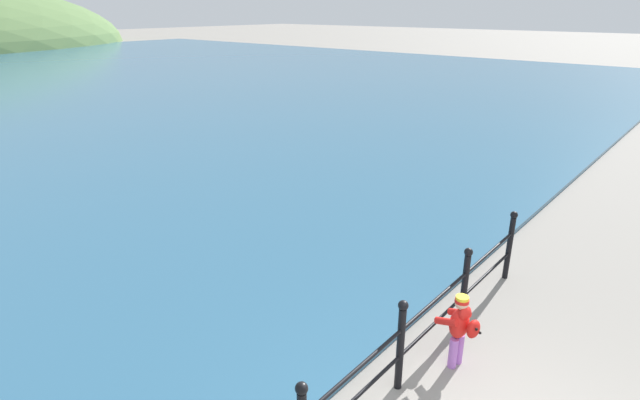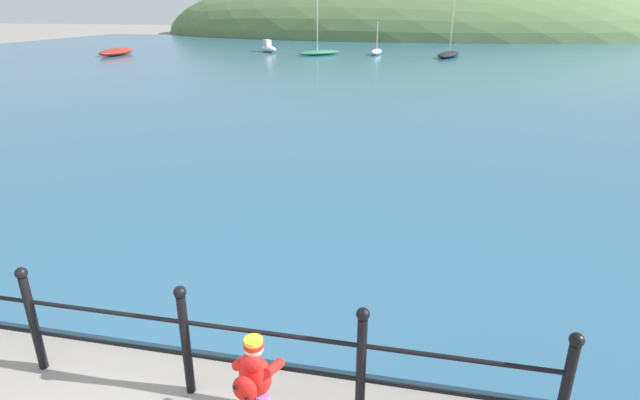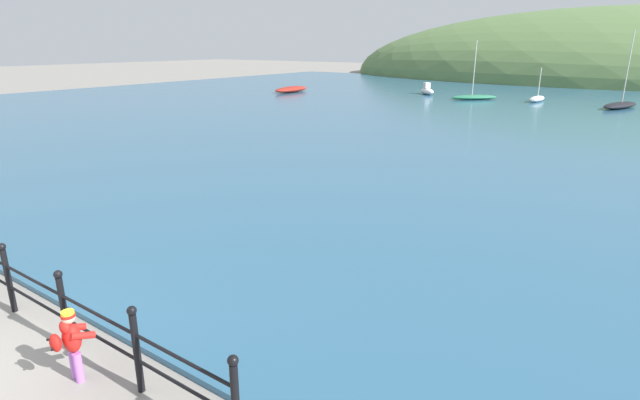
% 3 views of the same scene
% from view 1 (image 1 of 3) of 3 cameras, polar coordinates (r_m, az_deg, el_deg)
% --- Properties ---
extents(iron_railing, '(8.63, 0.12, 1.21)m').
position_cam_1_polar(iron_railing, '(5.50, 4.28, -20.06)').
color(iron_railing, black).
rests_on(iron_railing, ground).
extents(child_in_coat, '(0.41, 0.55, 1.00)m').
position_cam_1_polar(child_in_coat, '(6.57, 15.76, -13.59)').
color(child_in_coat, '#AD66C6').
rests_on(child_in_coat, ground).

